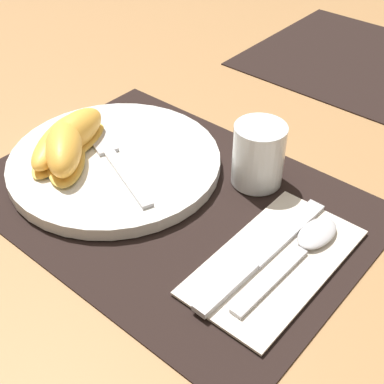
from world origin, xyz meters
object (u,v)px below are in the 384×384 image
object	(u,v)px
knife	(261,255)
fork	(112,156)
spoon	(305,245)
juice_glass	(258,157)
citrus_wedge_0	(74,134)
plate	(115,162)
citrus_wedge_2	(64,150)
citrus_wedge_1	(59,142)

from	to	relation	value
knife	fork	distance (m)	0.24
knife	spoon	distance (m)	0.05
fork	juice_glass	bearing A→B (deg)	32.07
citrus_wedge_0	fork	bearing A→B (deg)	13.43
plate	juice_glass	distance (m)	0.18
juice_glass	fork	world-z (taller)	juice_glass
spoon	citrus_wedge_2	world-z (taller)	citrus_wedge_2
knife	citrus_wedge_1	bearing A→B (deg)	-175.57
citrus_wedge_2	plate	bearing A→B (deg)	52.07
knife	citrus_wedge_0	bearing A→B (deg)	-179.44
juice_glass	plate	bearing A→B (deg)	-148.26
plate	fork	distance (m)	0.01
juice_glass	citrus_wedge_0	world-z (taller)	juice_glass
citrus_wedge_1	spoon	bearing A→B (deg)	11.26
plate	fork	size ratio (longest dim) A/B	1.45
fork	citrus_wedge_1	xyz separation A→B (m)	(-0.06, -0.03, 0.01)
spoon	citrus_wedge_0	size ratio (longest dim) A/B	1.49
spoon	fork	xyz separation A→B (m)	(-0.26, -0.03, 0.01)
fork	citrus_wedge_0	distance (m)	0.06
spoon	citrus_wedge_0	bearing A→B (deg)	-172.05
citrus_wedge_0	spoon	bearing A→B (deg)	7.95
plate	juice_glass	size ratio (longest dim) A/B	3.42
plate	fork	xyz separation A→B (m)	(-0.00, -0.00, 0.01)
spoon	citrus_wedge_1	xyz separation A→B (m)	(-0.32, -0.06, 0.02)
spoon	knife	bearing A→B (deg)	-123.82
plate	citrus_wedge_2	distance (m)	0.07
spoon	citrus_wedge_1	size ratio (longest dim) A/B	1.26
spoon	fork	world-z (taller)	fork
plate	fork	world-z (taller)	fork
citrus_wedge_0	citrus_wedge_1	bearing A→B (deg)	-106.59
juice_glass	knife	size ratio (longest dim) A/B	0.37
plate	knife	world-z (taller)	plate
citrus_wedge_1	citrus_wedge_2	size ratio (longest dim) A/B	1.19
plate	knife	distance (m)	0.23
citrus_wedge_2	knife	bearing A→B (deg)	7.19
juice_glass	fork	bearing A→B (deg)	-147.93
citrus_wedge_2	juice_glass	bearing A→B (deg)	36.72
knife	spoon	xyz separation A→B (m)	(0.03, 0.04, 0.00)
plate	citrus_wedge_2	bearing A→B (deg)	-127.93
plate	fork	bearing A→B (deg)	-128.00
plate	juice_glass	xyz separation A→B (m)	(0.15, 0.09, 0.03)
plate	citrus_wedge_0	bearing A→B (deg)	-164.67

